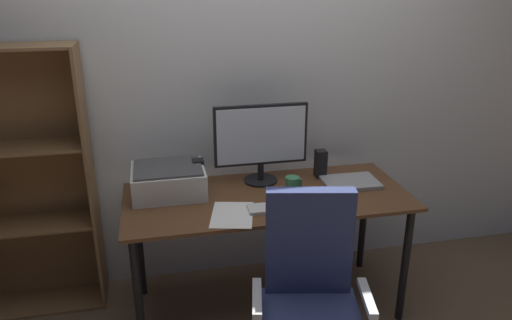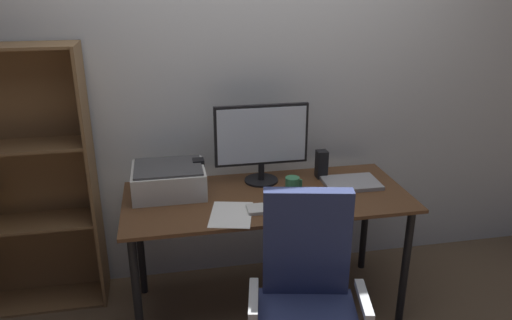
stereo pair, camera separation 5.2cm
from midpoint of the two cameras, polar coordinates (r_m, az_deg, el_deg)
name	(u,v)px [view 2 (the right image)]	position (r m, az deg, el deg)	size (l,w,h in m)	color
ground_plane	(266,305)	(3.13, 1.70, -16.53)	(12.00, 12.00, 0.00)	brown
back_wall	(250,78)	(3.05, -0.19, 9.52)	(6.40, 0.10, 2.60)	silver
desk	(267,209)	(2.78, 1.84, -5.73)	(1.59, 0.69, 0.74)	#56351E
monitor	(261,139)	(2.83, 1.17, 2.49)	(0.55, 0.20, 0.47)	black
keyboard	(274,208)	(2.58, 2.68, -5.61)	(0.29, 0.11, 0.02)	silver
mouse	(312,202)	(2.65, 7.17, -4.86)	(0.06, 0.10, 0.03)	black
coffee_mug	(292,185)	(2.76, 4.80, -2.95)	(0.10, 0.08, 0.10)	#387F51
laptop	(351,183)	(2.93, 11.53, -2.63)	(0.32, 0.23, 0.02)	#99999E
speaker_left	(199,173)	(2.84, -6.15, -1.53)	(0.06, 0.07, 0.17)	black
speaker_right	(322,164)	(2.98, 8.15, -0.48)	(0.06, 0.07, 0.17)	black
printer	(169,179)	(2.78, -9.60, -2.25)	(0.40, 0.34, 0.16)	silver
paper_sheet	(231,214)	(2.53, -2.32, -6.36)	(0.21, 0.30, 0.00)	white
office_chair	(307,313)	(2.34, 6.59, -17.33)	(0.56, 0.55, 1.01)	#B7BABC
bookshelf	(21,185)	(3.09, -25.25, -2.68)	(0.76, 0.28, 1.56)	brown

